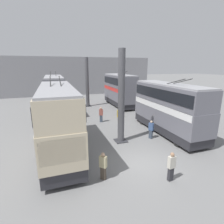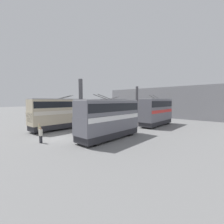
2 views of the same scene
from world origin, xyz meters
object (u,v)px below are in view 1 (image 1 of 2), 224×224
(bus_left_far, at_px, (119,88))
(person_aisle_midway, at_px, (101,114))
(bus_left_near, at_px, (168,106))
(bus_right_mid, at_px, (58,116))
(person_by_left_row, at_px, (151,129))
(person_aisle_foreground, at_px, (171,166))
(oil_drum, at_px, (119,114))
(bus_right_far, at_px, (55,92))
(person_by_right_row, at_px, (103,165))

(bus_left_far, bearing_deg, person_aisle_midway, 145.77)
(bus_left_near, height_order, person_aisle_midway, bus_left_near)
(bus_right_mid, xyz_separation_m, person_by_left_row, (0.13, -7.93, -1.98))
(bus_right_mid, height_order, person_by_left_row, bus_right_mid)
(person_by_left_row, relative_size, person_aisle_foreground, 0.96)
(person_aisle_midway, xyz_separation_m, oil_drum, (1.26, -2.79, -0.51))
(bus_left_near, bearing_deg, bus_right_far, 41.15)
(bus_left_far, bearing_deg, bus_right_far, 97.93)
(bus_left_near, relative_size, bus_right_mid, 0.97)
(person_aisle_midway, bearing_deg, person_aisle_foreground, -148.32)
(bus_right_mid, bearing_deg, bus_left_far, -35.96)
(bus_right_far, distance_m, person_by_right_row, 17.16)
(bus_left_near, distance_m, person_aisle_midway, 7.73)
(person_by_right_row, bearing_deg, person_aisle_foreground, 113.63)
(bus_right_mid, distance_m, person_aisle_midway, 8.23)
(person_by_left_row, relative_size, person_by_right_row, 1.00)
(bus_left_near, relative_size, oil_drum, 10.04)
(bus_left_far, height_order, oil_drum, bus_left_far)
(person_by_right_row, xyz_separation_m, person_aisle_foreground, (-1.37, -3.63, 0.04))
(person_by_right_row, distance_m, person_aisle_foreground, 3.88)
(person_by_left_row, xyz_separation_m, person_aisle_foreground, (-5.74, 2.14, 0.04))
(person_aisle_foreground, bearing_deg, bus_right_mid, 39.17)
(person_by_right_row, bearing_deg, bus_right_mid, -108.64)
(bus_right_far, relative_size, person_by_left_row, 5.54)
(person_by_left_row, distance_m, person_aisle_foreground, 6.12)
(bus_left_near, bearing_deg, bus_right_mid, 95.40)
(person_by_right_row, relative_size, oil_drum, 1.87)
(bus_left_near, distance_m, person_by_right_row, 9.77)
(bus_right_mid, distance_m, person_by_right_row, 5.15)
(bus_right_mid, relative_size, person_by_left_row, 5.53)
(person_by_right_row, bearing_deg, person_by_left_row, 171.44)
(bus_left_far, height_order, person_by_left_row, bus_left_far)
(bus_left_near, height_order, person_by_left_row, bus_left_near)
(bus_left_near, relative_size, bus_right_far, 0.97)
(bus_left_far, relative_size, bus_right_mid, 0.96)
(bus_left_far, xyz_separation_m, bus_right_far, (-1.42, 10.22, -0.00))
(bus_left_near, bearing_deg, person_by_right_row, 122.85)
(bus_right_far, relative_size, oil_drum, 10.37)
(bus_left_near, bearing_deg, oil_drum, 20.80)
(bus_left_near, xyz_separation_m, person_aisle_midway, (5.34, 5.30, -1.79))
(bus_left_near, xyz_separation_m, bus_right_mid, (-0.97, 10.22, 0.13))
(bus_left_near, xyz_separation_m, person_aisle_foreground, (-6.57, 4.43, -1.81))
(bus_left_far, bearing_deg, oil_drum, 159.01)
(bus_right_far, height_order, person_aisle_foreground, bus_right_far)
(bus_left_near, relative_size, person_by_left_row, 5.37)
(bus_left_near, xyz_separation_m, bus_left_far, (13.12, 0.00, 0.16))
(bus_right_mid, xyz_separation_m, person_aisle_midway, (6.30, -4.92, -1.92))
(bus_left_far, height_order, bus_right_mid, bus_left_far)
(bus_right_mid, bearing_deg, oil_drum, -45.59)
(bus_left_far, xyz_separation_m, bus_right_mid, (-14.09, 10.22, -0.03))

